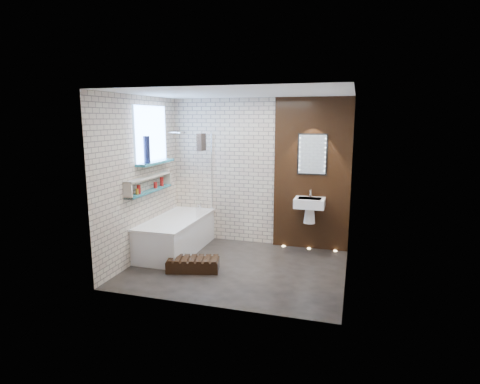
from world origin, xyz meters
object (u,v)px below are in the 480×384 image
(washbasin, at_px, (310,206))
(walnut_step, at_px, (193,265))
(led_mirror, at_px, (312,154))
(bath_screen, at_px, (204,175))
(bathtub, at_px, (176,234))

(washbasin, height_order, walnut_step, washbasin)
(led_mirror, bearing_deg, walnut_step, -135.33)
(bath_screen, bearing_deg, washbasin, 5.78)
(bath_screen, xyz_separation_m, led_mirror, (1.82, 0.34, 0.37))
(bathtub, relative_size, led_mirror, 2.49)
(bathtub, height_order, bath_screen, bath_screen)
(led_mirror, xyz_separation_m, walnut_step, (-1.55, -1.53, -1.56))
(washbasin, xyz_separation_m, walnut_step, (-1.55, -1.37, -0.70))
(bath_screen, relative_size, washbasin, 2.41)
(bathtub, bearing_deg, led_mirror, 19.78)
(walnut_step, bearing_deg, washbasin, 41.56)
(bathtub, height_order, walnut_step, bathtub)
(bathtub, distance_m, walnut_step, 1.00)
(washbasin, bearing_deg, led_mirror, 90.00)
(bathtub, distance_m, bath_screen, 1.14)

